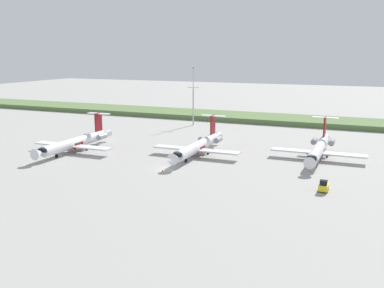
% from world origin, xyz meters
% --- Properties ---
extents(ground_plane, '(500.00, 500.00, 0.00)m').
position_xyz_m(ground_plane, '(0.00, 30.00, 0.00)').
color(ground_plane, '#9E9B96').
extents(grass_berm, '(320.00, 20.00, 1.88)m').
position_xyz_m(grass_berm, '(0.00, 78.78, 0.94)').
color(grass_berm, '#597542').
rests_on(grass_berm, ground).
extents(regional_jet_nearest, '(22.81, 31.00, 9.00)m').
position_xyz_m(regional_jet_nearest, '(-30.27, 6.91, 2.54)').
color(regional_jet_nearest, silver).
rests_on(regional_jet_nearest, ground).
extents(regional_jet_second, '(22.81, 31.00, 9.00)m').
position_xyz_m(regional_jet_second, '(1.47, 15.25, 2.54)').
color(regional_jet_second, silver).
rests_on(regional_jet_second, ground).
extents(regional_jet_third, '(22.81, 31.00, 9.00)m').
position_xyz_m(regional_jet_third, '(30.25, 23.70, 2.54)').
color(regional_jet_third, silver).
rests_on(regional_jet_third, ground).
extents(antenna_mast, '(4.40, 0.50, 20.87)m').
position_xyz_m(antenna_mast, '(-18.11, 58.40, 8.70)').
color(antenna_mast, '#B2B2B7').
rests_on(antenna_mast, ground).
extents(baggage_tug, '(1.72, 3.20, 2.30)m').
position_xyz_m(baggage_tug, '(34.51, -2.97, 1.00)').
color(baggage_tug, yellow).
rests_on(baggage_tug, ground).
extents(safety_cone_front_marker, '(0.44, 0.44, 0.55)m').
position_xyz_m(safety_cone_front_marker, '(0.14, -2.57, 0.28)').
color(safety_cone_front_marker, orange).
rests_on(safety_cone_front_marker, ground).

